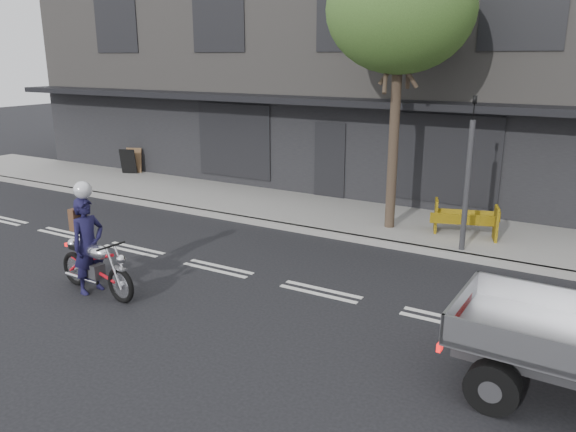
# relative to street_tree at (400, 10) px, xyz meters

# --- Properties ---
(ground) EXTENTS (80.00, 80.00, 0.00)m
(ground) POSITION_rel_street_tree_xyz_m (-2.20, -4.20, -5.28)
(ground) COLOR black
(ground) RESTS_ON ground
(sidewalk) EXTENTS (32.00, 3.20, 0.15)m
(sidewalk) POSITION_rel_street_tree_xyz_m (-2.20, 0.50, -5.20)
(sidewalk) COLOR gray
(sidewalk) RESTS_ON ground
(kerb) EXTENTS (32.00, 0.20, 0.15)m
(kerb) POSITION_rel_street_tree_xyz_m (-2.20, -1.10, -5.20)
(kerb) COLOR gray
(kerb) RESTS_ON ground
(building_main) EXTENTS (26.00, 10.00, 8.00)m
(building_main) POSITION_rel_street_tree_xyz_m (-2.20, 7.10, -1.28)
(building_main) COLOR slate
(building_main) RESTS_ON ground
(street_tree) EXTENTS (3.40, 3.40, 6.74)m
(street_tree) POSITION_rel_street_tree_xyz_m (0.00, 0.00, 0.00)
(street_tree) COLOR #382B21
(street_tree) RESTS_ON ground
(traffic_light_pole) EXTENTS (0.12, 0.12, 3.50)m
(traffic_light_pole) POSITION_rel_street_tree_xyz_m (2.00, -0.85, -3.63)
(traffic_light_pole) COLOR #2D2D30
(traffic_light_pole) RESTS_ON ground
(motorcycle) EXTENTS (2.06, 0.60, 1.06)m
(motorcycle) POSITION_rel_street_tree_xyz_m (-3.40, -6.32, -4.73)
(motorcycle) COLOR black
(motorcycle) RESTS_ON ground
(rider) EXTENTS (0.50, 0.70, 1.81)m
(rider) POSITION_rel_street_tree_xyz_m (-3.55, -6.32, -4.37)
(rider) COLOR #161437
(rider) RESTS_ON ground
(construction_barrier) EXTENTS (1.61, 1.02, 0.84)m
(construction_barrier) POSITION_rel_street_tree_xyz_m (1.80, -0.02, -4.71)
(construction_barrier) COLOR yellow
(construction_barrier) RESTS_ON sidewalk
(sandwich_board) EXTENTS (0.67, 0.57, 0.91)m
(sandwich_board) POSITION_rel_street_tree_xyz_m (-10.55, 1.53, -4.67)
(sandwich_board) COLOR black
(sandwich_board) RESTS_ON sidewalk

